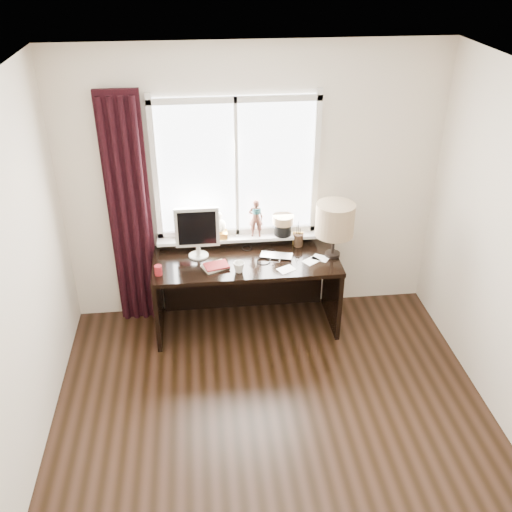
{
  "coord_description": "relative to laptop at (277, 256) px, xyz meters",
  "views": [
    {
      "loc": [
        -0.49,
        -2.85,
        3.38
      ],
      "look_at": [
        -0.05,
        1.25,
        1.0
      ],
      "focal_mm": 40.0,
      "sensor_mm": 36.0,
      "label": 1
    }
  ],
  "objects": [
    {
      "name": "icon_frame",
      "position": [
        0.23,
        0.22,
        0.05
      ],
      "size": [
        0.1,
        0.04,
        0.13
      ],
      "color": "gold",
      "rests_on": "desk"
    },
    {
      "name": "ceiling",
      "position": [
        -0.18,
        -1.64,
        1.84
      ],
      "size": [
        3.5,
        4.0,
        0.0
      ],
      "primitive_type": "cube",
      "color": "white",
      "rests_on": "wall_back"
    },
    {
      "name": "desk",
      "position": [
        -0.28,
        0.08,
        -0.26
      ],
      "size": [
        1.7,
        0.7,
        0.75
      ],
      "color": "black",
      "rests_on": "floor"
    },
    {
      "name": "desk_cables",
      "position": [
        -0.14,
        0.04,
        -0.01
      ],
      "size": [
        0.33,
        0.4,
        0.01
      ],
      "color": "black",
      "rests_on": "desk"
    },
    {
      "name": "loose_papers",
      "position": [
        0.25,
        -0.14,
        -0.01
      ],
      "size": [
        0.53,
        0.33,
        0.0
      ],
      "color": "white",
      "rests_on": "desk"
    },
    {
      "name": "monitor",
      "position": [
        -0.72,
        0.09,
        0.27
      ],
      "size": [
        0.4,
        0.18,
        0.49
      ],
      "color": "beige",
      "rests_on": "desk"
    },
    {
      "name": "table_lamp",
      "position": [
        0.52,
        -0.03,
        0.35
      ],
      "size": [
        0.35,
        0.35,
        0.52
      ],
      "color": "black",
      "rests_on": "desk"
    },
    {
      "name": "curtain",
      "position": [
        -1.32,
        0.26,
        0.35
      ],
      "size": [
        0.38,
        0.09,
        2.25
      ],
      "color": "black",
      "rests_on": "floor"
    },
    {
      "name": "red_cup",
      "position": [
        -1.07,
        -0.2,
        0.03
      ],
      "size": [
        0.07,
        0.07,
        0.09
      ],
      "primitive_type": "cylinder",
      "color": "maroon",
      "rests_on": "desk"
    },
    {
      "name": "floor",
      "position": [
        -0.18,
        -1.64,
        -0.76
      ],
      "size": [
        3.5,
        4.0,
        0.0
      ],
      "primitive_type": "cube",
      "color": "black",
      "rests_on": "ground"
    },
    {
      "name": "window",
      "position": [
        -0.32,
        0.31,
        0.55
      ],
      "size": [
        1.52,
        0.21,
        1.4
      ],
      "color": "white",
      "rests_on": "ground"
    },
    {
      "name": "wall_back",
      "position": [
        -0.18,
        0.36,
        0.54
      ],
      "size": [
        3.5,
        0.0,
        2.6
      ],
      "primitive_type": "cube",
      "rotation": [
        1.57,
        0.0,
        0.0
      ],
      "color": "beige",
      "rests_on": "ground"
    },
    {
      "name": "laptop",
      "position": [
        0.0,
        0.0,
        0.0
      ],
      "size": [
        0.33,
        0.26,
        0.02
      ],
      "primitive_type": "imported",
      "rotation": [
        0.0,
        0.0,
        -0.27
      ],
      "color": "silver",
      "rests_on": "desk"
    },
    {
      "name": "brush_holder",
      "position": [
        0.23,
        0.19,
        0.05
      ],
      "size": [
        0.09,
        0.09,
        0.25
      ],
      "color": "black",
      "rests_on": "desk"
    },
    {
      "name": "notebook_stack",
      "position": [
        -0.57,
        -0.13,
        0.0
      ],
      "size": [
        0.27,
        0.24,
        0.03
      ],
      "color": "beige",
      "rests_on": "desk"
    },
    {
      "name": "mug",
      "position": [
        -0.37,
        -0.22,
        0.04
      ],
      "size": [
        0.14,
        0.14,
        0.1
      ],
      "primitive_type": "imported",
      "rotation": [
        0.0,
        0.0,
        0.62
      ],
      "color": "white",
      "rests_on": "desk"
    }
  ]
}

